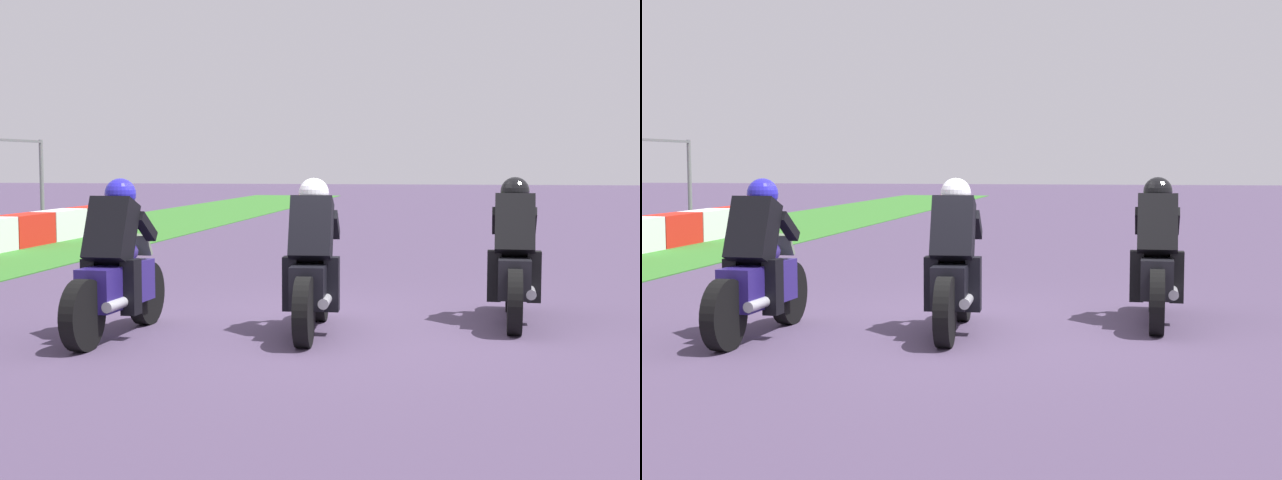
{
  "view_description": "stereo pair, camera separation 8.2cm",
  "coord_description": "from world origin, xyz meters",
  "views": [
    {
      "loc": [
        -9.0,
        -1.38,
        1.66
      ],
      "look_at": [
        -0.13,
        0.09,
        0.9
      ],
      "focal_mm": 51.55,
      "sensor_mm": 36.0,
      "label": 1
    },
    {
      "loc": [
        -8.98,
        -1.46,
        1.66
      ],
      "look_at": [
        -0.13,
        0.09,
        0.9
      ],
      "focal_mm": 51.55,
      "sensor_mm": 36.0,
      "label": 2
    }
  ],
  "objects": [
    {
      "name": "rider_lane_c",
      "position": [
        -0.77,
        1.95,
        0.62
      ],
      "size": [
        2.04,
        0.55,
        1.51
      ],
      "rotation": [
        0.0,
        0.0,
        -0.05
      ],
      "color": "black",
      "rests_on": "ground_plane"
    },
    {
      "name": "rider_lane_b",
      "position": [
        -0.28,
        0.14,
        0.62
      ],
      "size": [
        2.04,
        0.55,
        1.51
      ],
      "rotation": [
        0.0,
        0.0,
        0.06
      ],
      "color": "black",
      "rests_on": "ground_plane"
    },
    {
      "name": "rider_lane_a",
      "position": [
        0.64,
        -1.82,
        0.62
      ],
      "size": [
        2.04,
        0.54,
        1.51
      ],
      "rotation": [
        0.0,
        0.0,
        -0.02
      ],
      "color": "black",
      "rests_on": "ground_plane"
    },
    {
      "name": "ground_plane",
      "position": [
        0.0,
        0.0,
        0.0
      ],
      "size": [
        120.0,
        120.0,
        0.0
      ],
      "primitive_type": "plane",
      "color": "#493A56"
    }
  ]
}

